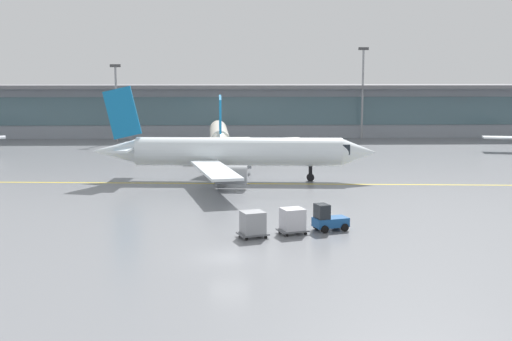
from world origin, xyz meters
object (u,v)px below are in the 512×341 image
object	(u,v)px
apron_light_mast_2	(363,90)
baggage_tug	(328,219)
apron_light_mast_1	(116,99)
taxiing_regional_jet	(235,153)
gate_airplane_1	(219,135)
cargo_dolly_lead	(293,220)
cargo_dolly_trailing	(253,223)

from	to	relation	value
apron_light_mast_2	baggage_tug	bearing A→B (deg)	-102.57
apron_light_mast_1	taxiing_regional_jet	bearing A→B (deg)	-64.27
gate_airplane_1	apron_light_mast_2	distance (m)	32.18
gate_airplane_1	apron_light_mast_2	xyz separation A→B (m)	(24.93, 19.41, 6.11)
cargo_dolly_lead	apron_light_mast_2	world-z (taller)	apron_light_mast_2
baggage_tug	apron_light_mast_1	size ratio (longest dim) A/B	0.22
gate_airplane_1	apron_light_mast_2	size ratio (longest dim) A/B	1.67
gate_airplane_1	cargo_dolly_lead	distance (m)	51.08
cargo_dolly_lead	apron_light_mast_2	xyz separation A→B (m)	(18.20, 70.02, 7.76)
gate_airplane_1	taxiing_regional_jet	size ratio (longest dim) A/B	0.86
cargo_dolly_trailing	apron_light_mast_1	xyz separation A→B (m)	(-21.68, 68.24, 6.25)
gate_airplane_1	baggage_tug	distance (m)	50.59
gate_airplane_1	apron_light_mast_1	world-z (taller)	apron_light_mast_1
baggage_tug	cargo_dolly_lead	bearing A→B (deg)	180.00
taxiing_regional_jet	apron_light_mast_1	size ratio (longest dim) A/B	2.40
gate_airplane_1	cargo_dolly_trailing	bearing A→B (deg)	-178.20
taxiing_regional_jet	apron_light_mast_2	world-z (taller)	apron_light_mast_2
cargo_dolly_trailing	taxiing_regional_jet	bearing A→B (deg)	74.02
apron_light_mast_1	apron_light_mast_2	bearing A→B (deg)	3.75
taxiing_regional_jet	cargo_dolly_trailing	distance (m)	26.11
apron_light_mast_1	cargo_dolly_trailing	bearing A→B (deg)	-72.37
cargo_dolly_trailing	apron_light_mast_1	world-z (taller)	apron_light_mast_1
gate_airplane_1	baggage_tug	world-z (taller)	gate_airplane_1
taxiing_regional_jet	baggage_tug	xyz separation A→B (m)	(7.14, -24.00, -2.26)
cargo_dolly_trailing	apron_light_mast_1	bearing A→B (deg)	88.73
gate_airplane_1	cargo_dolly_lead	size ratio (longest dim) A/B	10.84
apron_light_mast_2	cargo_dolly_trailing	bearing A→B (deg)	-106.63
baggage_tug	cargo_dolly_lead	distance (m)	2.97
taxiing_regional_jet	baggage_tug	world-z (taller)	taxiing_regional_jet
baggage_tug	cargo_dolly_trailing	world-z (taller)	baggage_tug
cargo_dolly_trailing	apron_light_mast_2	distance (m)	74.56
taxiing_regional_jet	cargo_dolly_lead	xyz separation A→B (m)	(4.34, -24.96, -2.10)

